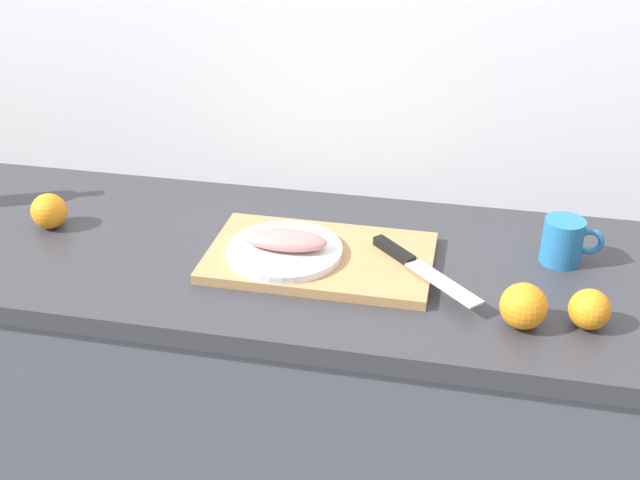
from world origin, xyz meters
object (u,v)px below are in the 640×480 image
chef_knife (411,262)px  white_plate (285,251)px  orange_0 (523,306)px  cutting_board (320,257)px  coffee_mug_0 (564,241)px  fish_fillet (284,240)px

chef_knife → white_plate: bearing=-134.2°
chef_knife → orange_0: bearing=11.9°
white_plate → orange_0: size_ratio=2.81×
cutting_board → coffee_mug_0: 0.49m
cutting_board → fish_fillet: 0.08m
fish_fillet → coffee_mug_0: coffee_mug_0 is taller
chef_knife → coffee_mug_0: 0.31m
white_plate → orange_0: (0.46, -0.13, 0.01)m
chef_knife → coffee_mug_0: coffee_mug_0 is taller
cutting_board → chef_knife: bearing=-3.5°
white_plate → coffee_mug_0: 0.55m
chef_knife → coffee_mug_0: size_ratio=1.90×
fish_fillet → orange_0: bearing=-15.2°
chef_knife → orange_0: 0.25m
chef_knife → coffee_mug_0: bearing=65.5°
chef_knife → coffee_mug_0: (0.29, 0.11, 0.02)m
cutting_board → orange_0: orange_0 is taller
fish_fillet → orange_0: orange_0 is taller
cutting_board → coffee_mug_0: size_ratio=3.74×
coffee_mug_0 → fish_fillet: bearing=-167.6°
cutting_board → coffee_mug_0: (0.47, 0.10, 0.04)m
orange_0 → coffee_mug_0: bearing=71.5°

